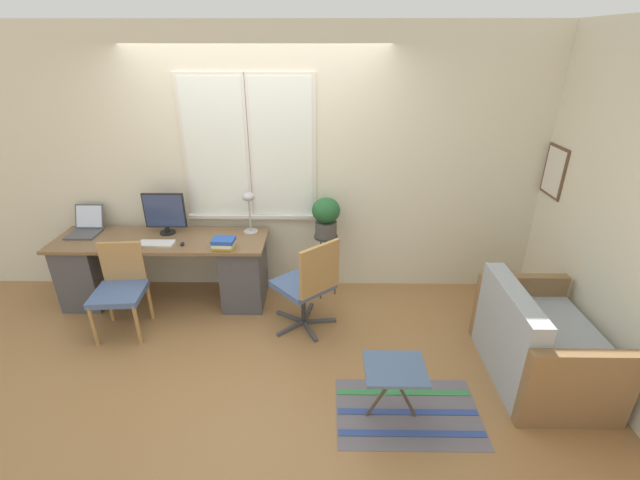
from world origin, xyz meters
The scene contains 17 objects.
ground_plane centered at (0.00, 0.00, 0.00)m, with size 14.00×14.00×0.00m, color #9E7042.
wall_back_with_window centered at (0.00, 0.71, 1.36)m, with size 9.00×0.12×2.70m.
wall_right_with_picture centered at (2.88, 0.00, 1.35)m, with size 0.08×9.00×2.70m.
desk centered at (-1.00, 0.32, 0.39)m, with size 2.12×0.63×0.72m.
laptop centered at (-1.82, 0.45, 0.78)m, with size 0.29×0.35×0.26m.
monitor centered at (-0.97, 0.46, 0.94)m, with size 0.42×0.16×0.43m.
keyboard centered at (-1.00, 0.19, 0.73)m, with size 0.34×0.15×0.02m.
mouse centered at (-0.73, 0.16, 0.74)m, with size 0.04×0.06×0.03m.
desk_lamp centered at (-0.12, 0.49, 1.04)m, with size 0.15×0.15×0.43m.
book_stack centered at (-0.32, 0.11, 0.78)m, with size 0.21×0.18×0.10m.
desk_chair_wooden centered at (-1.25, -0.17, 0.45)m, with size 0.47×0.48×0.83m.
office_chair_swivel centered at (0.49, -0.14, 0.49)m, with size 0.66×0.66×0.93m.
couch_loveseat centered at (2.37, -0.77, 0.29)m, with size 0.77×1.12×0.80m.
plant_stand centered at (0.66, 0.45, 0.60)m, with size 0.24×0.24×0.70m.
potted_plant centered at (0.66, 0.45, 0.93)m, with size 0.28×0.28×0.41m.
floor_rug_striped centered at (1.27, -1.19, 0.00)m, with size 1.06×0.68×0.01m.
folding_stool centered at (1.14, -1.22, 0.41)m, with size 0.43×0.36×0.46m.
Camera 1 is at (0.65, -3.55, 2.51)m, focal length 24.00 mm.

